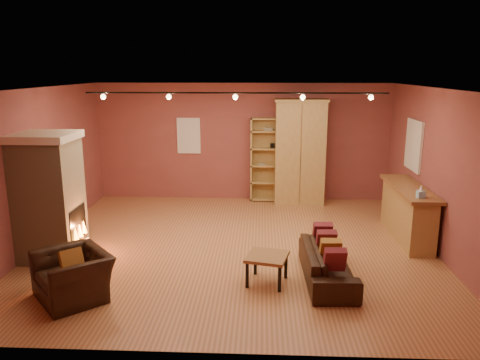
{
  "coord_description": "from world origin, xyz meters",
  "views": [
    {
      "loc": [
        0.46,
        -7.9,
        3.12
      ],
      "look_at": [
        0.08,
        0.2,
        1.19
      ],
      "focal_mm": 35.0,
      "sensor_mm": 36.0,
      "label": 1
    }
  ],
  "objects_px": {
    "coffee_table": "(267,259)",
    "loveseat": "(328,257)",
    "fireplace": "(50,197)",
    "bookcase": "(268,159)",
    "armoire": "(300,152)",
    "armchair": "(72,268)",
    "bar_counter": "(407,212)"
  },
  "relations": [
    {
      "from": "coffee_table",
      "to": "loveseat",
      "type": "bearing_deg",
      "value": 9.41
    },
    {
      "from": "fireplace",
      "to": "bookcase",
      "type": "relative_size",
      "value": 1.06
    },
    {
      "from": "armoire",
      "to": "coffee_table",
      "type": "xyz_separation_m",
      "value": [
        -0.79,
        -4.37,
        -0.86
      ]
    },
    {
      "from": "bookcase",
      "to": "loveseat",
      "type": "xyz_separation_m",
      "value": [
        0.87,
        -4.42,
        -0.66
      ]
    },
    {
      "from": "armoire",
      "to": "armchair",
      "type": "distance_m",
      "value": 6.12
    },
    {
      "from": "armchair",
      "to": "loveseat",
      "type": "bearing_deg",
      "value": 60.51
    },
    {
      "from": "bar_counter",
      "to": "coffee_table",
      "type": "distance_m",
      "value": 3.33
    },
    {
      "from": "fireplace",
      "to": "bookcase",
      "type": "distance_m",
      "value": 5.23
    },
    {
      "from": "bookcase",
      "to": "armoire",
      "type": "xyz_separation_m",
      "value": [
        0.75,
        -0.21,
        0.21
      ]
    },
    {
      "from": "loveseat",
      "to": "bar_counter",
      "type": "bearing_deg",
      "value": -44.46
    },
    {
      "from": "bookcase",
      "to": "bar_counter",
      "type": "bearing_deg",
      "value": -44.42
    },
    {
      "from": "loveseat",
      "to": "armoire",
      "type": "bearing_deg",
      "value": -0.18
    },
    {
      "from": "armoire",
      "to": "coffee_table",
      "type": "distance_m",
      "value": 4.52
    },
    {
      "from": "bar_counter",
      "to": "armchair",
      "type": "height_order",
      "value": "bar_counter"
    },
    {
      "from": "fireplace",
      "to": "bar_counter",
      "type": "distance_m",
      "value": 6.38
    },
    {
      "from": "bookcase",
      "to": "armoire",
      "type": "relative_size",
      "value": 0.82
    },
    {
      "from": "bar_counter",
      "to": "bookcase",
      "type": "bearing_deg",
      "value": 135.58
    },
    {
      "from": "bar_counter",
      "to": "loveseat",
      "type": "relative_size",
      "value": 1.2
    },
    {
      "from": "bar_counter",
      "to": "coffee_table",
      "type": "bearing_deg",
      "value": -142.47
    },
    {
      "from": "fireplace",
      "to": "coffee_table",
      "type": "xyz_separation_m",
      "value": [
        3.6,
        -0.83,
        -0.69
      ]
    },
    {
      "from": "fireplace",
      "to": "bar_counter",
      "type": "relative_size",
      "value": 1.01
    },
    {
      "from": "bookcase",
      "to": "loveseat",
      "type": "bearing_deg",
      "value": -78.91
    },
    {
      "from": "fireplace",
      "to": "loveseat",
      "type": "bearing_deg",
      "value": -8.53
    },
    {
      "from": "bookcase",
      "to": "armchair",
      "type": "height_order",
      "value": "bookcase"
    },
    {
      "from": "bookcase",
      "to": "bar_counter",
      "type": "distance_m",
      "value": 3.67
    },
    {
      "from": "fireplace",
      "to": "coffee_table",
      "type": "height_order",
      "value": "fireplace"
    },
    {
      "from": "fireplace",
      "to": "loveseat",
      "type": "distance_m",
      "value": 4.62
    },
    {
      "from": "armchair",
      "to": "coffee_table",
      "type": "height_order",
      "value": "armchair"
    },
    {
      "from": "bookcase",
      "to": "coffee_table",
      "type": "height_order",
      "value": "bookcase"
    },
    {
      "from": "armoire",
      "to": "bar_counter",
      "type": "xyz_separation_m",
      "value": [
        1.85,
        -2.34,
        -0.72
      ]
    },
    {
      "from": "bookcase",
      "to": "armoire",
      "type": "bearing_deg",
      "value": -15.41
    },
    {
      "from": "armoire",
      "to": "bookcase",
      "type": "bearing_deg",
      "value": 164.59
    }
  ]
}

